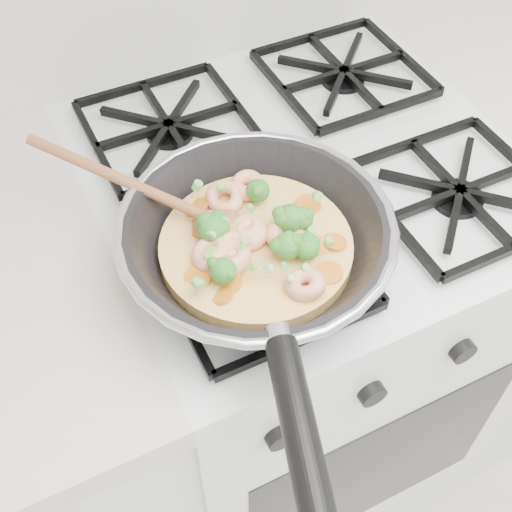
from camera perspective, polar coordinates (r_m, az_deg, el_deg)
name	(u,v)px	position (r m, az deg, el deg)	size (l,w,h in m)	color
stove	(293,334)	(1.30, 3.23, -6.71)	(0.60, 0.60, 0.92)	white
skillet	(256,242)	(0.78, -0.04, 1.17)	(0.37, 0.57, 0.09)	black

